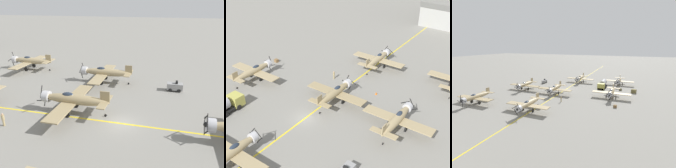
{
  "view_description": "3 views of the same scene",
  "coord_description": "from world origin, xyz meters",
  "views": [
    {
      "loc": [
        -23.64,
        -4.94,
        14.51
      ],
      "look_at": [
        4.53,
        2.26,
        3.48
      ],
      "focal_mm": 35.0,
      "sensor_mm": 36.0,
      "label": 1
    },
    {
      "loc": [
        29.45,
        -32.09,
        31.82
      ],
      "look_at": [
        0.91,
        8.26,
        3.07
      ],
      "focal_mm": 50.0,
      "sensor_mm": 36.0,
      "label": 2
    },
    {
      "loc": [
        -24.1,
        59.37,
        16.96
      ],
      "look_at": [
        -2.41,
        7.53,
        3.96
      ],
      "focal_mm": 28.0,
      "sensor_mm": 36.0,
      "label": 3
    }
  ],
  "objects": [
    {
      "name": "taxiway_stripe",
      "position": [
        0.0,
        0.0,
        0.0
      ],
      "size": [
        0.3,
        160.0,
        0.01
      ],
      "primitive_type": "cube",
      "color": "yellow",
      "rests_on": "ground"
    },
    {
      "name": "airplane_near_left",
      "position": [
        -17.73,
        -15.61,
        2.01
      ],
      "size": [
        12.0,
        9.98,
        3.65
      ],
      "rotation": [
        0.0,
        0.0,
        0.31
      ],
      "color": "#9A865D",
      "rests_on": "ground"
    },
    {
      "name": "airplane_mid_left",
      "position": [
        -17.37,
        4.07,
        2.01
      ],
      "size": [
        12.0,
        9.98,
        3.7
      ],
      "rotation": [
        0.0,
        0.0,
        0.2
      ],
      "color": "tan",
      "rests_on": "ground"
    },
    {
      "name": "traffic_cone",
      "position": [
        6.14,
        13.53,
        0.28
      ],
      "size": [
        0.36,
        0.36,
        0.55
      ],
      "primitive_type": "cone",
      "color": "orange",
      "rests_on": "ground"
    },
    {
      "name": "airplane_far_right",
      "position": [
        18.07,
        24.65,
        2.01
      ],
      "size": [
        12.0,
        9.98,
        3.75
      ],
      "rotation": [
        0.0,
        0.0,
        -0.13
      ],
      "color": "tan",
      "rests_on": "ground"
    },
    {
      "name": "supply_crate_by_tanker",
      "position": [
        -23.89,
        -4.78,
        0.63
      ],
      "size": [
        1.85,
        1.7,
        1.27
      ],
      "primitive_type": "cube",
      "rotation": [
        0.0,
        0.0,
        -0.33
      ],
      "color": "brown",
      "rests_on": "ground"
    },
    {
      "name": "airplane_far_center",
      "position": [
        0.65,
        23.85,
        2.01
      ],
      "size": [
        12.0,
        9.98,
        3.65
      ],
      "rotation": [
        0.0,
        0.0,
        0.08
      ],
      "color": "tan",
      "rests_on": "ground"
    },
    {
      "name": "ground_crew_walking",
      "position": [
        -4.13,
        13.9,
        0.95
      ],
      "size": [
        0.38,
        0.38,
        1.73
      ],
      "color": "tan",
      "rests_on": "ground"
    },
    {
      "name": "fuel_tanker",
      "position": [
        -12.43,
        -7.45,
        1.51
      ],
      "size": [
        2.68,
        8.0,
        2.98
      ],
      "color": "black",
      "rests_on": "ground"
    },
    {
      "name": "airplane_near_center",
      "position": [
        -1.28,
        -14.25,
        2.01
      ],
      "size": [
        12.0,
        9.98,
        3.65
      ],
      "rotation": [
        0.0,
        0.0,
        0.27
      ],
      "color": "tan",
      "rests_on": "ground"
    },
    {
      "name": "airplane_mid_center",
      "position": [
        1.22,
        6.88,
        2.01
      ],
      "size": [
        12.0,
        9.98,
        3.67
      ],
      "rotation": [
        0.0,
        0.0,
        0.16
      ],
      "color": "#9C885F",
      "rests_on": "ground"
    },
    {
      "name": "airplane_mid_right",
      "position": [
        14.0,
        6.06,
        2.01
      ],
      "size": [
        12.0,
        9.98,
        3.65
      ],
      "rotation": [
        0.0,
        0.0,
        -0.05
      ],
      "color": "tan",
      "rests_on": "ground"
    },
    {
      "name": "supply_crate_outboard",
      "position": [
        -19.25,
        -6.54,
        0.38
      ],
      "size": [
        1.1,
        1.01,
        0.76
      ],
      "primitive_type": "cube",
      "rotation": [
        0.0,
        0.0,
        0.33
      ],
      "color": "brown",
      "rests_on": "ground"
    },
    {
      "name": "supply_crate_mid_lane",
      "position": [
        -19.62,
        12.63,
        0.35
      ],
      "size": [
        0.93,
        0.81,
        0.71
      ],
      "primitive_type": "cube",
      "rotation": [
        0.0,
        0.0,
        -0.13
      ],
      "color": "brown",
      "rests_on": "ground"
    },
    {
      "name": "tow_tractor",
      "position": [
        12.95,
        -6.77,
        0.79
      ],
      "size": [
        1.57,
        2.6,
        1.79
      ],
      "color": "gray",
      "rests_on": "ground"
    },
    {
      "name": "ground_plane",
      "position": [
        0.0,
        0.0,
        0.0
      ],
      "size": [
        400.0,
        400.0,
        0.0
      ],
      "primitive_type": "plane",
      "color": "gray"
    }
  ]
}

